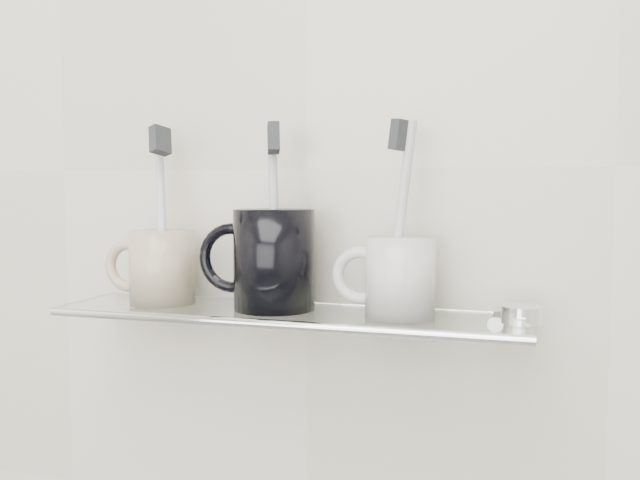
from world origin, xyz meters
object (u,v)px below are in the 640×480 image
at_px(mug_left, 162,267).
at_px(shelf_glass, 288,315).
at_px(mug_center, 274,260).
at_px(mug_right, 400,277).

bearing_deg(mug_left, shelf_glass, -24.73).
relative_size(mug_left, mug_center, 0.76).
distance_m(shelf_glass, mug_left, 0.16).
relative_size(shelf_glass, mug_right, 6.30).
bearing_deg(shelf_glass, mug_left, 178.11).
bearing_deg(mug_right, shelf_glass, -173.24).
bearing_deg(shelf_glass, mug_right, 2.44).
bearing_deg(mug_center, mug_right, 17.96).
relative_size(shelf_glass, mug_center, 4.70).
xyz_separation_m(mug_center, mug_right, (0.14, 0.00, -0.01)).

